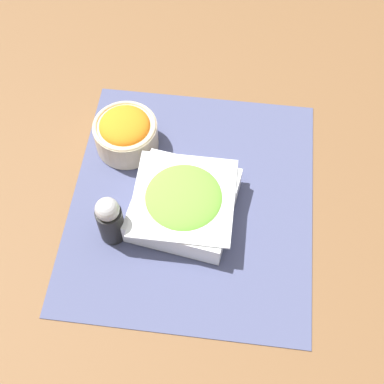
# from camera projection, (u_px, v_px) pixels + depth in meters

# --- Properties ---
(ground_plane) EXTENTS (3.00, 3.00, 0.00)m
(ground_plane) POSITION_uv_depth(u_px,v_px,m) (192.00, 201.00, 0.98)
(ground_plane) COLOR brown
(placemat) EXTENTS (0.50, 0.44, 0.00)m
(placemat) POSITION_uv_depth(u_px,v_px,m) (192.00, 201.00, 0.98)
(placemat) COLOR #474C70
(placemat) RESTS_ON ground_plane
(lettuce_bowl) EXTENTS (0.20, 0.20, 0.06)m
(lettuce_bowl) POSITION_uv_depth(u_px,v_px,m) (184.00, 203.00, 0.94)
(lettuce_bowl) COLOR white
(lettuce_bowl) RESTS_ON placemat
(carrot_bowl) EXTENTS (0.12, 0.12, 0.08)m
(carrot_bowl) POSITION_uv_depth(u_px,v_px,m) (126.00, 132.00, 1.01)
(carrot_bowl) COLOR beige
(carrot_bowl) RESTS_ON placemat
(pepper_shaker) EXTENTS (0.05, 0.05, 0.11)m
(pepper_shaker) POSITION_uv_depth(u_px,v_px,m) (110.00, 219.00, 0.90)
(pepper_shaker) COLOR black
(pepper_shaker) RESTS_ON placemat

